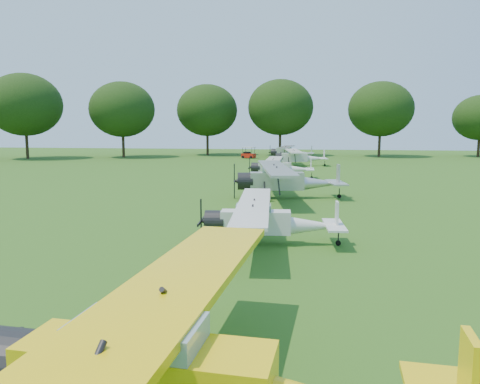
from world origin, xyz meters
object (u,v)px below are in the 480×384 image
object	(u,v)px
aircraft_7	(290,151)
aircraft_2	(184,375)
aircraft_3	(267,218)
aircraft_6	(298,156)
aircraft_5	(279,166)
aircraft_4	(285,178)
golf_cart	(248,154)

from	to	relation	value
aircraft_7	aircraft_2	bearing A→B (deg)	-84.43
aircraft_3	aircraft_6	xyz separation A→B (m)	(0.37, 40.33, 0.14)
aircraft_2	aircraft_5	world-z (taller)	aircraft_2
aircraft_7	aircraft_4	bearing A→B (deg)	-83.64
aircraft_2	aircraft_6	distance (m)	53.28
aircraft_2	aircraft_7	bearing A→B (deg)	94.87
aircraft_6	aircraft_7	world-z (taller)	aircraft_7
aircraft_4	golf_cart	bearing A→B (deg)	91.22
aircraft_5	aircraft_7	distance (m)	26.66
aircraft_4	aircraft_5	bearing A→B (deg)	85.80
aircraft_4	golf_cart	distance (m)	41.84
aircraft_4	aircraft_6	bearing A→B (deg)	79.87
aircraft_3	aircraft_4	distance (m)	12.83
aircraft_5	aircraft_7	xyz separation A→B (m)	(-0.04, 26.66, 0.09)
aircraft_2	golf_cart	xyz separation A→B (m)	(-7.75, 66.87, -0.81)
aircraft_5	aircraft_7	bearing A→B (deg)	89.41
aircraft_2	aircraft_3	xyz separation A→B (m)	(-0.02, 12.95, -0.30)
aircraft_3	aircraft_5	distance (m)	25.67
aircraft_3	aircraft_5	xyz separation A→B (m)	(-1.10, 25.65, 0.05)
aircraft_2	aircraft_4	distance (m)	25.77
aircraft_6	aircraft_7	xyz separation A→B (m)	(-1.52, 11.98, 0.00)
aircraft_6	aircraft_2	bearing A→B (deg)	-97.33
aircraft_6	golf_cart	world-z (taller)	aircraft_6
golf_cart	aircraft_4	bearing A→B (deg)	-59.75
aircraft_2	aircraft_7	size ratio (longest dim) A/B	1.13
aircraft_3	aircraft_7	bearing A→B (deg)	86.97
aircraft_2	aircraft_3	bearing A→B (deg)	93.94
aircraft_3	aircraft_6	size ratio (longest dim) A/B	0.89
aircraft_2	aircraft_5	xyz separation A→B (m)	(-1.12, 38.59, -0.25)
aircraft_5	aircraft_6	world-z (taller)	aircraft_6
aircraft_4	aircraft_2	bearing A→B (deg)	-99.76
aircraft_3	aircraft_7	xyz separation A→B (m)	(-1.14, 52.31, 0.14)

